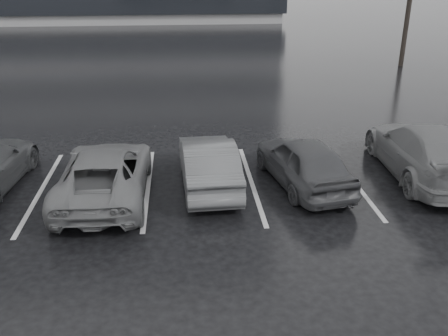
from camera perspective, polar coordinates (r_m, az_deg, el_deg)
name	(u,v)px	position (r m, az deg, el deg)	size (l,w,h in m)	color
ground	(241,230)	(11.36, 1.91, -7.05)	(160.00, 160.00, 0.00)	black
car_main	(304,162)	(13.39, 9.09, 0.73)	(1.56, 3.88, 1.32)	black
car_west_a	(208,163)	(13.19, -1.81, 0.60)	(1.37, 3.94, 1.30)	#313134
car_west_b	(105,173)	(12.94, -13.47, -0.57)	(2.13, 4.62, 1.28)	#47474A
car_east	(425,150)	(14.85, 21.95, 1.87)	(2.06, 5.07, 1.47)	#47474A
stall_stripes	(200,184)	(13.51, -2.73, -1.85)	(19.72, 5.00, 0.00)	#B1B1B4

